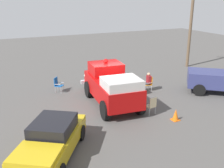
% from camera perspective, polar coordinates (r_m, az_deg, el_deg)
% --- Properties ---
extents(ground_plane, '(60.00, 60.00, 0.00)m').
position_cam_1_polar(ground_plane, '(16.14, -0.31, -4.16)').
color(ground_plane, '#514F4C').
extents(vintage_fire_truck, '(6.13, 2.83, 2.59)m').
position_cam_1_polar(vintage_fire_truck, '(15.71, -0.28, -0.15)').
color(vintage_fire_truck, black).
rests_on(vintage_fire_truck, ground).
extents(classic_hot_rod, '(4.66, 3.95, 1.46)m').
position_cam_1_polar(classic_hot_rod, '(11.03, -13.16, -11.82)').
color(classic_hot_rod, black).
rests_on(classic_hot_rod, ground).
extents(lawn_chair_near_truck, '(0.57, 0.56, 1.02)m').
position_cam_1_polar(lawn_chair_near_truck, '(18.26, 8.08, 0.36)').
color(lawn_chair_near_truck, '#B7BABF').
rests_on(lawn_chair_near_truck, ground).
extents(lawn_chair_by_car, '(0.57, 0.58, 1.02)m').
position_cam_1_polar(lawn_chair_by_car, '(14.55, 8.59, -4.49)').
color(lawn_chair_by_car, '#B7BABF').
rests_on(lawn_chair_by_car, ground).
extents(lawn_chair_spare, '(0.69, 0.69, 1.02)m').
position_cam_1_polar(lawn_chair_spare, '(18.19, -11.78, 0.08)').
color(lawn_chair_spare, '#B7BABF').
rests_on(lawn_chair_spare, ground).
extents(spectator_seated, '(0.45, 0.58, 1.29)m').
position_cam_1_polar(spectator_seated, '(18.17, 7.71, 0.65)').
color(spectator_seated, '#383842').
rests_on(spectator_seated, ground).
extents(spectator_standing, '(0.54, 0.50, 1.68)m').
position_cam_1_polar(spectator_standing, '(18.89, -0.35, 2.36)').
color(spectator_standing, '#2D334C').
rests_on(spectator_standing, ground).
extents(utility_pole, '(1.26, 1.31, 6.68)m').
position_cam_1_polar(utility_pole, '(24.98, 16.70, 11.48)').
color(utility_pole, brown).
rests_on(utility_pole, ground).
extents(traffic_cone, '(0.40, 0.40, 0.64)m').
position_cam_1_polar(traffic_cone, '(14.28, 13.70, -6.54)').
color(traffic_cone, orange).
rests_on(traffic_cone, ground).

